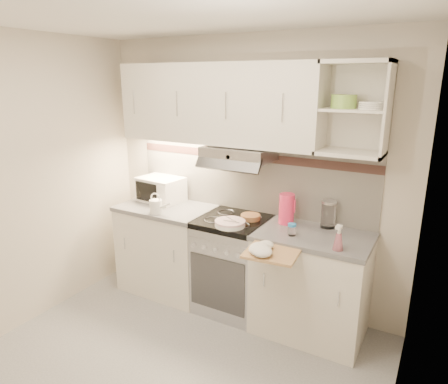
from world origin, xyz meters
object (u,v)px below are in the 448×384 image
object	(u,v)px
electric_range	(233,264)
glass_jar	(328,214)
watering_can	(156,206)
plate_stack	(230,223)
pink_pitcher	(287,209)
spray_bottle	(339,240)
microwave	(161,189)
cutting_board	(272,253)

from	to	relation	value
electric_range	glass_jar	xyz separation A→B (m)	(0.80, 0.20, 0.57)
watering_can	plate_stack	distance (m)	0.77
electric_range	watering_can	bearing A→B (deg)	-162.51
pink_pitcher	spray_bottle	size ratio (longest dim) A/B	1.27
glass_jar	spray_bottle	distance (m)	0.46
electric_range	microwave	distance (m)	1.08
plate_stack	watering_can	bearing A→B (deg)	-177.05
microwave	spray_bottle	size ratio (longest dim) A/B	2.22
electric_range	plate_stack	xyz separation A→B (m)	(0.07, -0.18, 0.47)
plate_stack	spray_bottle	world-z (taller)	spray_bottle
electric_range	plate_stack	distance (m)	0.51
cutting_board	microwave	bearing A→B (deg)	153.86
pink_pitcher	glass_jar	xyz separation A→B (m)	(0.34, 0.08, -0.01)
pink_pitcher	glass_jar	distance (m)	0.35
spray_bottle	cutting_board	xyz separation A→B (m)	(-0.43, -0.22, -0.11)
electric_range	glass_jar	distance (m)	1.00
electric_range	glass_jar	bearing A→B (deg)	14.04
watering_can	spray_bottle	distance (m)	1.69
electric_range	plate_stack	world-z (taller)	plate_stack
electric_range	watering_can	size ratio (longest dim) A/B	3.90
glass_jar	cutting_board	bearing A→B (deg)	-109.84
electric_range	pink_pitcher	xyz separation A→B (m)	(0.46, 0.12, 0.58)
microwave	cutting_board	size ratio (longest dim) A/B	1.21
plate_stack	glass_jar	xyz separation A→B (m)	(0.73, 0.38, 0.09)
pink_pitcher	spray_bottle	distance (m)	0.64
plate_stack	spray_bottle	bearing A→B (deg)	-2.47
spray_bottle	cutting_board	bearing A→B (deg)	-148.27
plate_stack	pink_pitcher	world-z (taller)	pink_pitcher
glass_jar	spray_bottle	world-z (taller)	glass_jar
microwave	glass_jar	xyz separation A→B (m)	(1.70, 0.08, -0.00)
watering_can	glass_jar	size ratio (longest dim) A/B	0.98
electric_range	microwave	world-z (taller)	microwave
pink_pitcher	spray_bottle	bearing A→B (deg)	-44.11
pink_pitcher	cutting_board	size ratio (longest dim) A/B	0.69
microwave	pink_pitcher	world-z (taller)	pink_pitcher
microwave	cutting_board	distance (m)	1.58
plate_stack	spray_bottle	distance (m)	0.93
cutting_board	spray_bottle	bearing A→B (deg)	22.50
microwave	pink_pitcher	size ratio (longest dim) A/B	1.75
glass_jar	plate_stack	bearing A→B (deg)	-152.60
plate_stack	spray_bottle	xyz separation A→B (m)	(0.93, -0.04, 0.06)
microwave	watering_can	size ratio (longest dim) A/B	2.01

